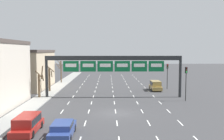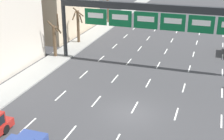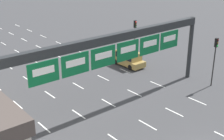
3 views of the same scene
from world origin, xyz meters
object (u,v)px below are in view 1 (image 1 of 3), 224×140
at_px(traffic_light_mid_block, 167,71).
at_px(tree_bare_closest, 61,70).
at_px(sign_gantry, 114,63).
at_px(car_blue, 63,129).
at_px(traffic_light_near_gantry, 186,77).
at_px(suv_gold, 155,85).
at_px(tree_bare_third, 49,78).
at_px(tree_bare_second, 40,83).
at_px(suv_red, 27,123).

height_order(traffic_light_mid_block, tree_bare_closest, tree_bare_closest).
bearing_deg(sign_gantry, car_blue, -104.95).
relative_size(car_blue, traffic_light_mid_block, 0.95).
bearing_deg(traffic_light_mid_block, traffic_light_near_gantry, -90.01).
distance_m(sign_gantry, suv_gold, 11.54).
height_order(suv_gold, tree_bare_closest, tree_bare_closest).
bearing_deg(traffic_light_mid_block, suv_gold, -147.16).
distance_m(traffic_light_mid_block, tree_bare_third, 22.44).
bearing_deg(sign_gantry, suv_gold, 40.52).
bearing_deg(sign_gantry, traffic_light_mid_block, 38.77).
xyz_separation_m(traffic_light_near_gantry, tree_bare_second, (-22.36, 2.56, -1.22)).
relative_size(suv_gold, tree_bare_second, 0.87).
height_order(suv_gold, suv_red, suv_gold).
bearing_deg(suv_gold, suv_red, -124.26).
relative_size(suv_red, tree_bare_closest, 0.92).
bearing_deg(traffic_light_mid_block, car_blue, -120.08).
bearing_deg(tree_bare_closest, traffic_light_near_gantry, -42.68).
height_order(traffic_light_mid_block, tree_bare_second, tree_bare_second).
height_order(suv_gold, tree_bare_third, tree_bare_third).
relative_size(traffic_light_mid_block, tree_bare_closest, 0.95).
bearing_deg(tree_bare_closest, tree_bare_second, -89.74).
bearing_deg(suv_red, traffic_light_near_gantry, 36.65).
distance_m(suv_red, traffic_light_near_gantry, 23.81).
bearing_deg(tree_bare_closest, suv_gold, -28.59).
height_order(sign_gantry, car_blue, sign_gantry).
bearing_deg(suv_gold, tree_bare_closest, 151.41).
xyz_separation_m(car_blue, tree_bare_closest, (-6.88, 35.98, 2.25)).
xyz_separation_m(car_blue, suv_red, (-3.42, 1.16, 0.19)).
distance_m(tree_bare_second, tree_bare_third, 6.01).
bearing_deg(sign_gantry, tree_bare_second, -177.76).
distance_m(suv_red, traffic_light_mid_block, 32.07).
bearing_deg(traffic_light_mid_block, tree_bare_closest, 157.92).
relative_size(traffic_light_near_gantry, tree_bare_closest, 0.99).
height_order(suv_red, traffic_light_mid_block, traffic_light_mid_block).
bearing_deg(tree_bare_third, tree_bare_closest, 91.08).
bearing_deg(tree_bare_second, sign_gantry, 2.24).
distance_m(sign_gantry, traffic_light_mid_block, 13.86).
height_order(tree_bare_closest, tree_bare_third, tree_bare_closest).
relative_size(sign_gantry, tree_bare_second, 4.37).
xyz_separation_m(traffic_light_near_gantry, tree_bare_third, (-22.22, 8.56, -1.10)).
distance_m(sign_gantry, suv_red, 19.60).
xyz_separation_m(suv_gold, suv_red, (-16.36, -24.02, -0.08)).
bearing_deg(car_blue, traffic_light_near_gantry, 44.49).
height_order(traffic_light_near_gantry, traffic_light_mid_block, traffic_light_near_gantry).
xyz_separation_m(suv_gold, tree_bare_second, (-19.74, -7.34, 1.38)).
bearing_deg(tree_bare_second, traffic_light_near_gantry, -6.52).
relative_size(suv_gold, traffic_light_mid_block, 0.88).
bearing_deg(suv_gold, sign_gantry, -139.48).
distance_m(car_blue, tree_bare_closest, 36.70).
bearing_deg(traffic_light_mid_block, suv_red, -126.44).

